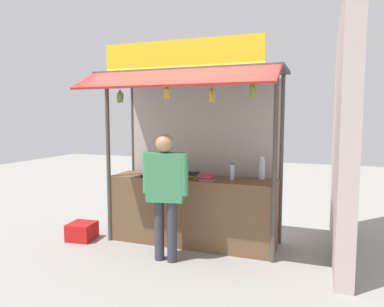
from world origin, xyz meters
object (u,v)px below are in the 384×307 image
(vendor_person, at_px, (165,186))
(banana_bunch_inner_right, at_px, (212,96))
(banana_bunch_rightmost, at_px, (120,97))
(banana_bunch_leftmost, at_px, (253,91))
(water_bottle_front_left, at_px, (262,169))
(plastic_crate, at_px, (82,231))
(magazine_stack_mid_right, at_px, (207,178))
(magazine_stack_front_right, at_px, (191,175))
(banana_bunch_inner_left, at_px, (167,93))
(water_bottle_left, at_px, (232,172))
(magazine_stack_center, at_px, (152,174))
(water_bottle_rear_center, at_px, (175,169))

(vendor_person, bearing_deg, banana_bunch_inner_right, 21.17)
(banana_bunch_rightmost, height_order, banana_bunch_inner_right, same)
(vendor_person, bearing_deg, banana_bunch_leftmost, 6.46)
(banana_bunch_leftmost, bearing_deg, water_bottle_front_left, 87.18)
(water_bottle_front_left, bearing_deg, plastic_crate, -165.90)
(plastic_crate, bearing_deg, banana_bunch_leftmost, 0.71)
(water_bottle_front_left, bearing_deg, magazine_stack_mid_right, -152.44)
(water_bottle_front_left, relative_size, magazine_stack_mid_right, 1.12)
(magazine_stack_front_right, relative_size, vendor_person, 0.19)
(banana_bunch_rightmost, height_order, banana_bunch_inner_left, same)
(water_bottle_front_left, distance_m, plastic_crate, 2.84)
(banana_bunch_leftmost, xyz_separation_m, vendor_person, (-1.03, -0.32, -1.18))
(water_bottle_left, height_order, magazine_stack_center, water_bottle_left)
(banana_bunch_inner_right, relative_size, plastic_crate, 0.87)
(water_bottle_left, relative_size, water_bottle_front_left, 0.74)
(water_bottle_rear_center, xyz_separation_m, banana_bunch_rightmost, (-0.64, -0.43, 1.03))
(magazine_stack_mid_right, bearing_deg, water_bottle_front_left, 27.56)
(vendor_person, bearing_deg, banana_bunch_rightmost, 147.95)
(magazine_stack_mid_right, height_order, vendor_person, vendor_person)
(water_bottle_rear_center, distance_m, plastic_crate, 1.71)
(magazine_stack_mid_right, bearing_deg, vendor_person, -122.98)
(magazine_stack_mid_right, bearing_deg, magazine_stack_front_right, 152.39)
(banana_bunch_inner_left, distance_m, plastic_crate, 2.47)
(water_bottle_rear_center, relative_size, magazine_stack_mid_right, 0.84)
(magazine_stack_mid_right, bearing_deg, banana_bunch_inner_right, -62.47)
(water_bottle_left, height_order, water_bottle_front_left, water_bottle_front_left)
(water_bottle_left, relative_size, banana_bunch_rightmost, 0.76)
(banana_bunch_inner_left, relative_size, vendor_person, 0.16)
(water_bottle_rear_center, bearing_deg, water_bottle_left, 1.20)
(banana_bunch_rightmost, bearing_deg, magazine_stack_front_right, 24.42)
(magazine_stack_center, relative_size, banana_bunch_leftmost, 1.06)
(water_bottle_front_left, xyz_separation_m, plastic_crate, (-2.58, -0.65, -0.99))
(plastic_crate, bearing_deg, magazine_stack_front_right, 15.40)
(water_bottle_left, relative_size, plastic_crate, 0.64)
(banana_bunch_rightmost, bearing_deg, banana_bunch_inner_right, 0.03)
(water_bottle_rear_center, bearing_deg, magazine_stack_center, -157.20)
(magazine_stack_center, height_order, banana_bunch_rightmost, banana_bunch_rightmost)
(water_bottle_rear_center, distance_m, banana_bunch_inner_right, 1.31)
(water_bottle_left, height_order, magazine_stack_front_right, water_bottle_left)
(magazine_stack_front_right, xyz_separation_m, vendor_person, (-0.09, -0.73, -0.02))
(water_bottle_front_left, relative_size, banana_bunch_leftmost, 1.17)
(banana_bunch_rightmost, bearing_deg, vendor_person, -21.20)
(water_bottle_front_left, bearing_deg, magazine_stack_front_right, -168.06)
(banana_bunch_inner_left, bearing_deg, water_bottle_left, 29.88)
(water_bottle_front_left, distance_m, banana_bunch_leftmost, 1.21)
(magazine_stack_mid_right, bearing_deg, water_bottle_left, 32.32)
(banana_bunch_inner_right, distance_m, vendor_person, 1.28)
(magazine_stack_front_right, xyz_separation_m, banana_bunch_leftmost, (0.95, -0.41, 1.16))
(water_bottle_front_left, height_order, magazine_stack_center, water_bottle_front_left)
(banana_bunch_rightmost, height_order, banana_bunch_leftmost, same)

